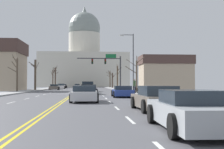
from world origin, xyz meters
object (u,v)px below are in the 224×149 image
sedan_near_05 (156,99)px  sedan_near_04 (85,94)px  pickup_truck_near_00 (88,87)px  sedan_oncoming_03 (77,86)px  pedestrian_00 (134,85)px  sedan_oncoming_00 (54,87)px  bicycle_parked (137,90)px  sedan_oncoming_02 (63,86)px  street_lamp_right (132,58)px  sedan_near_01 (88,89)px  sedan_near_02 (89,90)px  sedan_oncoming_01 (61,86)px  sedan_near_06 (191,111)px  sedan_near_03 (122,92)px  signal_gantry (108,64)px

sedan_near_05 → sedan_near_04: bearing=116.4°
pickup_truck_near_00 → sedan_oncoming_03: 45.94m
sedan_oncoming_03 → pedestrian_00: bearing=-80.6°
sedan_oncoming_00 → pedestrian_00: bearing=-62.7°
sedan_near_04 → bicycle_parked: size_ratio=2.54×
pickup_truck_near_00 → bicycle_parked: bearing=-64.1°
sedan_oncoming_02 → pedestrian_00: 48.64m
street_lamp_right → sedan_oncoming_03: bearing=100.3°
sedan_near_01 → sedan_oncoming_03: size_ratio=0.98×
sedan_near_04 → sedan_oncoming_00: size_ratio=1.02×
sedan_near_02 → sedan_oncoming_02: 48.13m
street_lamp_right → sedan_oncoming_01: bearing=111.5°
sedan_oncoming_03 → sedan_near_04: bearing=-87.3°
sedan_oncoming_03 → sedan_near_01: bearing=-86.0°
sedan_near_04 → sedan_near_06: bearing=-76.2°
sedan_near_06 → sedan_near_02: bearing=96.0°
sedan_near_03 → sedan_oncoming_00: (-10.63, 33.55, 0.01)m
sedan_near_04 → pedestrian_00: pedestrian_00 is taller
sedan_near_04 → sedan_oncoming_03: 73.75m
sedan_near_01 → sedan_oncoming_01: 32.64m
sedan_near_05 → sedan_near_06: sedan_near_05 is taller
street_lamp_right → sedan_near_01: 7.61m
street_lamp_right → sedan_near_03: bearing=-102.5°
sedan_near_01 → sedan_near_05: (3.47, -27.73, 0.02)m
sedan_near_05 → sedan_near_02: bearing=98.5°
pickup_truck_near_00 → sedan_oncoming_01: (-6.73, 24.45, -0.16)m
sedan_near_02 → sedan_near_06: bearing=-84.0°
street_lamp_right → pickup_truck_near_00: (-6.23, 8.45, -4.21)m
sedan_oncoming_02 → sedan_oncoming_01: bearing=-87.5°
sedan_near_01 → sedan_oncoming_02: (-7.26, 41.92, -0.02)m
sedan_near_05 → sedan_oncoming_01: size_ratio=0.99×
street_lamp_right → sedan_near_02: (-5.97, -4.65, -4.39)m
sedan_near_03 → bicycle_parked: (2.69, 7.67, -0.04)m
sedan_near_05 → sedan_oncoming_01: (-10.30, 59.65, 0.00)m
signal_gantry → sedan_oncoming_02: 33.33m
street_lamp_right → sedan_near_01: size_ratio=1.95×
pedestrian_00 → signal_gantry: bearing=98.8°
street_lamp_right → signal_gantry: bearing=102.6°
sedan_near_05 → bicycle_parked: size_ratio=2.61×
sedan_near_01 → sedan_near_03: sedan_near_01 is taller
pickup_truck_near_00 → sedan_oncoming_01: size_ratio=1.25×
sedan_near_03 → sedan_oncoming_01: sedan_oncoming_01 is taller
street_lamp_right → sedan_near_06: bearing=-95.2°
sedan_oncoming_00 → sedan_oncoming_03: sedan_oncoming_03 is taller
street_lamp_right → sedan_oncoming_01: size_ratio=1.77×
signal_gantry → sedan_near_03: bearing=-90.2°
sedan_oncoming_00 → sedan_oncoming_01: bearing=88.3°
sedan_near_02 → sedan_near_04: (-0.34, -14.77, -0.01)m
sedan_near_03 → sedan_near_06: (-0.33, -20.71, 0.02)m
sedan_near_06 → pedestrian_00: size_ratio=2.66×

